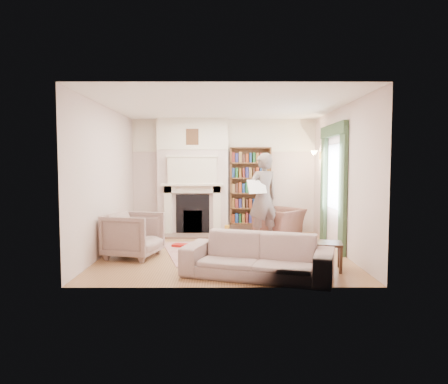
{
  "coord_description": "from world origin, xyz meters",
  "views": [
    {
      "loc": [
        -0.02,
        -7.65,
        1.7
      ],
      "look_at": [
        0.0,
        0.25,
        1.15
      ],
      "focal_mm": 32.0,
      "sensor_mm": 36.0,
      "label": 1
    }
  ],
  "objects_px": {
    "paraffin_heater": "(158,226)",
    "sofa": "(257,256)",
    "coffee_table": "(319,256)",
    "armchair_left": "(134,235)",
    "armchair_reading": "(279,223)",
    "rocking_horse": "(219,236)",
    "bookcase": "(250,186)",
    "man_reading": "(263,198)"
  },
  "relations": [
    {
      "from": "armchair_left",
      "to": "paraffin_heater",
      "type": "relative_size",
      "value": 1.64
    },
    {
      "from": "armchair_reading",
      "to": "sofa",
      "type": "relative_size",
      "value": 0.46
    },
    {
      "from": "armchair_left",
      "to": "armchair_reading",
      "type": "bearing_deg",
      "value": -41.48
    },
    {
      "from": "paraffin_heater",
      "to": "coffee_table",
      "type": "bearing_deg",
      "value": -42.44
    },
    {
      "from": "bookcase",
      "to": "armchair_reading",
      "type": "distance_m",
      "value": 1.2
    },
    {
      "from": "bookcase",
      "to": "coffee_table",
      "type": "height_order",
      "value": "bookcase"
    },
    {
      "from": "paraffin_heater",
      "to": "rocking_horse",
      "type": "xyz_separation_m",
      "value": [
        1.41,
        -1.03,
        -0.05
      ]
    },
    {
      "from": "armchair_reading",
      "to": "rocking_horse",
      "type": "distance_m",
      "value": 1.78
    },
    {
      "from": "man_reading",
      "to": "armchair_left",
      "type": "bearing_deg",
      "value": 1.44
    },
    {
      "from": "bookcase",
      "to": "man_reading",
      "type": "xyz_separation_m",
      "value": [
        0.2,
        -1.16,
        -0.2
      ]
    },
    {
      "from": "armchair_left",
      "to": "paraffin_heater",
      "type": "height_order",
      "value": "armchair_left"
    },
    {
      "from": "bookcase",
      "to": "coffee_table",
      "type": "bearing_deg",
      "value": -75.38
    },
    {
      "from": "bookcase",
      "to": "sofa",
      "type": "relative_size",
      "value": 0.83
    },
    {
      "from": "armchair_left",
      "to": "rocking_horse",
      "type": "height_order",
      "value": "armchair_left"
    },
    {
      "from": "man_reading",
      "to": "rocking_horse",
      "type": "distance_m",
      "value": 1.31
    },
    {
      "from": "paraffin_heater",
      "to": "sofa",
      "type": "bearing_deg",
      "value": -58.01
    },
    {
      "from": "armchair_reading",
      "to": "armchair_left",
      "type": "distance_m",
      "value": 3.56
    },
    {
      "from": "paraffin_heater",
      "to": "armchair_left",
      "type": "bearing_deg",
      "value": -93.87
    },
    {
      "from": "man_reading",
      "to": "bookcase",
      "type": "bearing_deg",
      "value": -108.18
    },
    {
      "from": "sofa",
      "to": "rocking_horse",
      "type": "bearing_deg",
      "value": 123.07
    },
    {
      "from": "man_reading",
      "to": "armchair_reading",
      "type": "bearing_deg",
      "value": -154.65
    },
    {
      "from": "sofa",
      "to": "rocking_horse",
      "type": "distance_m",
      "value": 2.29
    },
    {
      "from": "coffee_table",
      "to": "paraffin_heater",
      "type": "height_order",
      "value": "paraffin_heater"
    },
    {
      "from": "coffee_table",
      "to": "rocking_horse",
      "type": "xyz_separation_m",
      "value": [
        -1.65,
        1.77,
        0.0
      ]
    },
    {
      "from": "armchair_left",
      "to": "rocking_horse",
      "type": "xyz_separation_m",
      "value": [
        1.54,
        0.92,
        -0.18
      ]
    },
    {
      "from": "armchair_left",
      "to": "coffee_table",
      "type": "height_order",
      "value": "armchair_left"
    },
    {
      "from": "paraffin_heater",
      "to": "armchair_reading",
      "type": "bearing_deg",
      "value": 1.12
    },
    {
      "from": "armchair_reading",
      "to": "paraffin_heater",
      "type": "bearing_deg",
      "value": -47.67
    },
    {
      "from": "armchair_reading",
      "to": "rocking_horse",
      "type": "relative_size",
      "value": 1.99
    },
    {
      "from": "armchair_left",
      "to": "man_reading",
      "type": "xyz_separation_m",
      "value": [
        2.5,
        1.4,
        0.56
      ]
    },
    {
      "from": "armchair_reading",
      "to": "man_reading",
      "type": "xyz_separation_m",
      "value": [
        -0.45,
        -0.6,
        0.64
      ]
    },
    {
      "from": "armchair_reading",
      "to": "rocking_horse",
      "type": "height_order",
      "value": "armchair_reading"
    },
    {
      "from": "man_reading",
      "to": "coffee_table",
      "type": "bearing_deg",
      "value": 79.34
    },
    {
      "from": "armchair_left",
      "to": "coffee_table",
      "type": "xyz_separation_m",
      "value": [
        3.19,
        -0.86,
        -0.18
      ]
    },
    {
      "from": "sofa",
      "to": "man_reading",
      "type": "distance_m",
      "value": 2.79
    },
    {
      "from": "coffee_table",
      "to": "paraffin_heater",
      "type": "xyz_separation_m",
      "value": [
        -3.06,
        2.8,
        0.05
      ]
    },
    {
      "from": "sofa",
      "to": "paraffin_heater",
      "type": "bearing_deg",
      "value": 139.63
    },
    {
      "from": "rocking_horse",
      "to": "coffee_table",
      "type": "bearing_deg",
      "value": -40.86
    },
    {
      "from": "armchair_left",
      "to": "sofa",
      "type": "bearing_deg",
      "value": -106.53
    },
    {
      "from": "armchair_left",
      "to": "sofa",
      "type": "distance_m",
      "value": 2.51
    },
    {
      "from": "coffee_table",
      "to": "bookcase",
      "type": "bearing_deg",
      "value": 116.77
    },
    {
      "from": "sofa",
      "to": "coffee_table",
      "type": "xyz_separation_m",
      "value": [
        1.05,
        0.43,
        -0.1
      ]
    }
  ]
}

